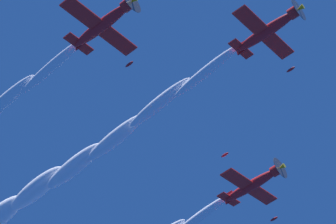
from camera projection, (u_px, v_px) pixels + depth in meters
The scene contains 3 objects.
airplane_lead at pixel (269, 30), 73.32m from camera, with size 9.10×8.48×3.52m.
airplane_left_wingman at pixel (253, 184), 80.80m from camera, with size 9.08×8.48×3.45m.
airplane_right_wingman at pixel (104, 24), 70.41m from camera, with size 9.19×8.48×3.27m.
Camera 1 is at (-26.27, -14.51, 1.83)m, focal length 77.55 mm.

